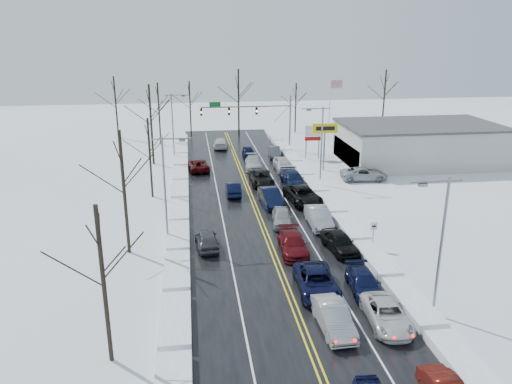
{
  "coord_description": "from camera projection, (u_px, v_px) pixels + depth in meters",
  "views": [
    {
      "loc": [
        -6.27,
        -43.83,
        17.17
      ],
      "look_at": [
        -0.28,
        0.58,
        2.5
      ],
      "focal_mm": 35.0,
      "sensor_mm": 36.0,
      "label": 1
    }
  ],
  "objects": [
    {
      "name": "queued_car_14",
      "position": [
        303.0,
        203.0,
        51.75
      ],
      "size": [
        3.52,
        6.36,
        1.68
      ],
      "primitive_type": "imported",
      "rotation": [
        0.0,
        0.0,
        0.12
      ],
      "color": "black",
      "rests_on": "ground"
    },
    {
      "name": "ground",
      "position": [
        260.0,
        219.0,
        47.41
      ],
      "size": [
        160.0,
        160.0,
        0.0
      ],
      "primitive_type": "plane",
      "color": "white",
      "rests_on": "ground"
    },
    {
      "name": "queued_car_17",
      "position": [
        274.0,
        157.0,
        70.24
      ],
      "size": [
        1.96,
        4.52,
        1.45
      ],
      "primitive_type": "imported",
      "rotation": [
        0.0,
        0.0,
        -0.1
      ],
      "color": "#444649",
      "rests_on": "ground"
    },
    {
      "name": "tree_far_e",
      "position": [
        385.0,
        88.0,
        87.31
      ],
      "size": [
        4.2,
        4.2,
        10.5
      ],
      "color": "#2D231C",
      "rests_on": "ground"
    },
    {
      "name": "tree_left_b",
      "position": [
        122.0,
        169.0,
        38.13
      ],
      "size": [
        4.0,
        4.0,
        10.0
      ],
      "color": "#2D231C",
      "rests_on": "ground"
    },
    {
      "name": "queued_car_15",
      "position": [
        293.0,
        186.0,
        57.35
      ],
      "size": [
        2.41,
        5.59,
        1.6
      ],
      "primitive_type": "imported",
      "rotation": [
        0.0,
        0.0,
        0.03
      ],
      "color": "#0B1432",
      "rests_on": "ground"
    },
    {
      "name": "oncoming_car_0",
      "position": [
        233.0,
        195.0,
        54.23
      ],
      "size": [
        1.59,
        4.36,
        1.43
      ],
      "primitive_type": "imported",
      "rotation": [
        0.0,
        0.0,
        3.12
      ],
      "color": "black",
      "rests_on": "ground"
    },
    {
      "name": "queued_car_11",
      "position": [
        363.0,
        291.0,
        34.26
      ],
      "size": [
        2.24,
        4.78,
        1.35
      ],
      "primitive_type": "imported",
      "rotation": [
        0.0,
        0.0,
        -0.08
      ],
      "color": "black",
      "rests_on": "ground"
    },
    {
      "name": "streetlight_ne",
      "position": [
        320.0,
        139.0,
        56.24
      ],
      "size": [
        3.2,
        0.25,
        9.0
      ],
      "color": "slate",
      "rests_on": "ground"
    },
    {
      "name": "parked_car_2",
      "position": [
        342.0,
        157.0,
        70.54
      ],
      "size": [
        1.92,
        4.54,
        1.53
      ],
      "primitive_type": "imported",
      "rotation": [
        0.0,
        0.0,
        3.12
      ],
      "color": "black",
      "rests_on": "ground"
    },
    {
      "name": "road_surface",
      "position": [
        257.0,
        211.0,
        49.3
      ],
      "size": [
        14.0,
        84.0,
        0.01
      ],
      "primitive_type": "cube",
      "color": "black",
      "rests_on": "ground"
    },
    {
      "name": "dealership_building",
      "position": [
        418.0,
        143.0,
        66.59
      ],
      "size": [
        20.4,
        12.4,
        5.3
      ],
      "color": "#BABAB5",
      "rests_on": "ground"
    },
    {
      "name": "tree_far_c",
      "position": [
        238.0,
        90.0,
        82.01
      ],
      "size": [
        4.4,
        4.4,
        11.0
      ],
      "color": "#2D231C",
      "rests_on": "ground"
    },
    {
      "name": "tree_far_a",
      "position": [
        115.0,
        95.0,
        80.62
      ],
      "size": [
        4.0,
        4.0,
        10.0
      ],
      "color": "#2D231C",
      "rests_on": "ground"
    },
    {
      "name": "oncoming_car_3",
      "position": [
        207.0,
        248.0,
        41.15
      ],
      "size": [
        2.05,
        4.43,
        1.47
      ],
      "primitive_type": "imported",
      "rotation": [
        0.0,
        0.0,
        3.21
      ],
      "color": "#3E4043",
      "rests_on": "ground"
    },
    {
      "name": "tree_left_e",
      "position": [
        158.0,
        102.0,
        76.0
      ],
      "size": [
        3.8,
        3.8,
        9.5
      ],
      "color": "#2D231C",
      "rests_on": "ground"
    },
    {
      "name": "queued_car_2",
      "position": [
        316.0,
        292.0,
        34.19
      ],
      "size": [
        2.84,
        5.71,
        1.56
      ],
      "primitive_type": "imported",
      "rotation": [
        0.0,
        0.0,
        -0.05
      ],
      "color": "black",
      "rests_on": "ground"
    },
    {
      "name": "oncoming_car_1",
      "position": [
        199.0,
        170.0,
        63.66
      ],
      "size": [
        2.85,
        5.33,
        1.42
      ],
      "primitive_type": "imported",
      "rotation": [
        0.0,
        0.0,
        3.24
      ],
      "color": "#45090A",
      "rests_on": "ground"
    },
    {
      "name": "tree_far_d",
      "position": [
        296.0,
        98.0,
        85.24
      ],
      "size": [
        3.4,
        3.4,
        8.5
      ],
      "color": "#2D231C",
      "rests_on": "ground"
    },
    {
      "name": "parked_car_1",
      "position": [
        373.0,
        169.0,
        64.07
      ],
      "size": [
        2.11,
        5.16,
        1.5
      ],
      "primitive_type": "imported",
      "rotation": [
        0.0,
        0.0,
        -0.0
      ],
      "color": "silver",
      "rests_on": "ground"
    },
    {
      "name": "snow_bank_right",
      "position": [
        331.0,
        208.0,
        50.27
      ],
      "size": [
        1.87,
        72.0,
        0.6
      ],
      "primitive_type": "cube",
      "color": "white",
      "rests_on": "ground"
    },
    {
      "name": "queued_car_1",
      "position": [
        333.0,
        329.0,
        30.01
      ],
      "size": [
        1.79,
        4.75,
        1.55
      ],
      "primitive_type": "imported",
      "rotation": [
        0.0,
        0.0,
        0.03
      ],
      "color": "#A1A3A9",
      "rests_on": "ground"
    },
    {
      "name": "snow_bank_left",
      "position": [
        179.0,
        215.0,
        48.33
      ],
      "size": [
        1.87,
        72.0,
        0.6
      ],
      "primitive_type": "cube",
      "color": "white",
      "rests_on": "ground"
    },
    {
      "name": "queued_car_10",
      "position": [
        386.0,
        324.0,
        30.48
      ],
      "size": [
        2.56,
        5.05,
        1.37
      ],
      "primitive_type": "imported",
      "rotation": [
        0.0,
        0.0,
        -0.06
      ],
      "color": "silver",
      "rests_on": "ground"
    },
    {
      "name": "queued_car_8",
      "position": [
        248.0,
        156.0,
        70.55
      ],
      "size": [
        1.79,
        4.17,
        1.41
      ],
      "primitive_type": "imported",
      "rotation": [
        0.0,
        0.0,
        -0.03
      ],
      "color": "black",
      "rests_on": "ground"
    },
    {
      "name": "oncoming_car_2",
      "position": [
        221.0,
        148.0,
        75.81
      ],
      "size": [
        2.63,
        5.36,
        1.5
      ],
      "primitive_type": "imported",
      "rotation": [
        0.0,
        0.0,
        3.04
      ],
      "color": "silver",
      "rests_on": "ground"
    },
    {
      "name": "tree_left_a",
      "position": [
        101.0,
        255.0,
        25.22
      ],
      "size": [
        3.6,
        3.6,
        9.0
      ],
      "color": "#2D231C",
      "rests_on": "ground"
    },
    {
      "name": "tree_left_c",
      "position": [
        149.0,
        143.0,
        51.77
      ],
      "size": [
        3.4,
        3.4,
        8.5
      ],
      "color": "#2D231C",
      "rests_on": "ground"
    },
    {
      "name": "tree_far_b",
      "position": [
        190.0,
        97.0,
        83.31
      ],
      "size": [
        3.6,
        3.6,
        9.0
      ],
      "color": "#2D231C",
      "rests_on": "ground"
    },
    {
      "name": "traffic_signal_mast",
      "position": [
        256.0,
        113.0,
        72.51
      ],
      "size": [
        13.28,
        0.39,
        8.0
      ],
      "color": "slate",
      "rests_on": "ground"
    },
    {
      "name": "queued_car_3",
      "position": [
        293.0,
        252.0,
        40.3
      ],
      "size": [
        2.34,
        5.25,
        1.5
      ],
      "primitive_type": "imported",
      "rotation": [
        0.0,
        0.0,
        -0.05
      ],
      "color": "#540B10",
      "rests_on": "ground"
    },
    {
      "name": "queued_car_5",
      "position": [
        270.0,
        205.0,
        51.19
      ],
      "size": [
        2.1,
        5.24,
        1.69
      ],
      "primitive_type": "imported",
      "rotation": [
        0.0,
        0.0,
        0.06
      ],
      "color": "black",
      "rests_on": "ground"
    },
    {
      "name": "queued_car_6",
      "position": [
        262.0,
        184.0,
        57.94
      ],
      "size": [
        2.58,
        5.44,
        1.5
      ],
      "primitive_type": "imported",
      "rotation": [
        0.0,
        0.0,
        -0.02
      ],
      "color": "black",
      "rests_on": "ground"
    },
    {
      "name": "streetlight_se",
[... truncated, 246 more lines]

